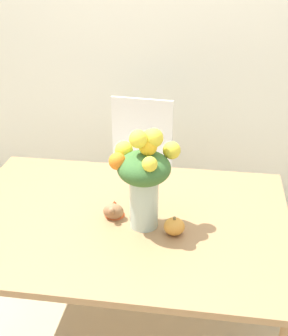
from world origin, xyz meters
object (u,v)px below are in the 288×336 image
Objects in this scene: pumpkin at (174,226)px; flower_vase at (144,176)px; dining_chair_near_window at (138,176)px; turkey_figurine at (114,209)px.

flower_vase is at bearing 160.15° from pumpkin.
dining_chair_near_window is (-0.32, 1.00, -0.31)m from pumpkin.
dining_chair_near_window reaches higher than turkey_figurine.
pumpkin is at bearing -18.35° from turkey_figurine.
flower_vase is at bearing -16.87° from turkey_figurine.
turkey_figurine is (-0.14, 0.04, -0.20)m from flower_vase.
dining_chair_near_window is at bearing 100.97° from flower_vase.
flower_vase is 0.25m from turkey_figurine.
flower_vase is 0.25m from pumpkin.
pumpkin is 0.72× the size of turkey_figurine.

